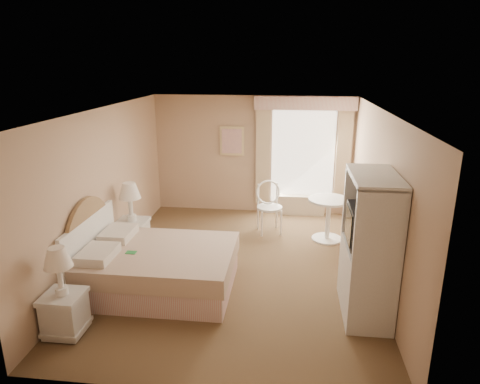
# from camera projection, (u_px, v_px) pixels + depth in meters

# --- Properties ---
(room) EXTENTS (4.21, 5.51, 2.51)m
(room) POSITION_uv_depth(u_px,v_px,m) (237.00, 193.00, 6.50)
(room) COLOR brown
(room) RESTS_ON ground
(window) EXTENTS (2.05, 0.22, 2.51)m
(window) POSITION_uv_depth(u_px,v_px,m) (303.00, 153.00, 8.88)
(window) COLOR white
(window) RESTS_ON room
(framed_art) EXTENTS (0.52, 0.04, 0.62)m
(framed_art) POSITION_uv_depth(u_px,v_px,m) (232.00, 141.00, 9.04)
(framed_art) COLOR #D7BB84
(framed_art) RESTS_ON room
(bed) EXTENTS (2.11, 1.62, 1.43)m
(bed) POSITION_uv_depth(u_px,v_px,m) (153.00, 266.00, 6.15)
(bed) COLOR tan
(bed) RESTS_ON room
(nightstand_near) EXTENTS (0.46, 0.46, 1.12)m
(nightstand_near) POSITION_uv_depth(u_px,v_px,m) (63.00, 303.00, 5.08)
(nightstand_near) COLOR silver
(nightstand_near) RESTS_ON room
(nightstand_far) EXTENTS (0.51, 0.51, 1.24)m
(nightstand_far) POSITION_uv_depth(u_px,v_px,m) (132.00, 228.00, 7.25)
(nightstand_far) COLOR silver
(nightstand_far) RESTS_ON room
(round_table) EXTENTS (0.75, 0.75, 0.79)m
(round_table) POSITION_uv_depth(u_px,v_px,m) (328.00, 213.00, 7.78)
(round_table) COLOR white
(round_table) RESTS_ON room
(cafe_chair) EXTENTS (0.59, 0.59, 0.99)m
(cafe_chair) POSITION_uv_depth(u_px,v_px,m) (269.00, 203.00, 8.17)
(cafe_chair) COLOR white
(cafe_chair) RESTS_ON room
(armoire) EXTENTS (0.56, 1.13, 1.87)m
(armoire) POSITION_uv_depth(u_px,v_px,m) (368.00, 258.00, 5.44)
(armoire) COLOR silver
(armoire) RESTS_ON room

